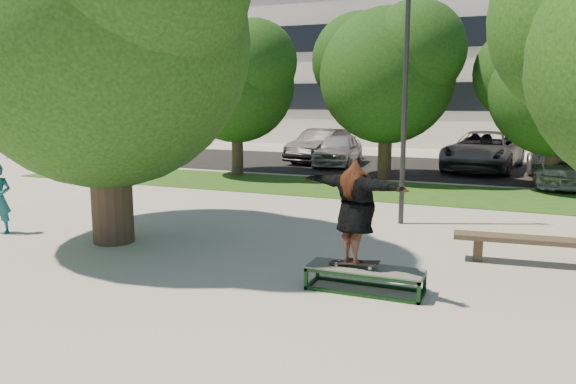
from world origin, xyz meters
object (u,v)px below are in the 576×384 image
at_px(lamppost, 405,90).
at_px(car_grey, 484,151).
at_px(tree_left, 102,24).
at_px(bench, 551,243).
at_px(car_silver_a, 338,150).
at_px(grind_box, 365,279).
at_px(car_dark, 321,146).
at_px(car_silver_b, 565,161).

distance_m(lamppost, car_grey, 11.57).
relative_size(tree_left, lamppost, 1.16).
distance_m(bench, car_silver_a, 15.09).
bearing_deg(car_silver_a, grind_box, -76.36).
distance_m(grind_box, car_dark, 17.66).
bearing_deg(lamppost, car_grey, 84.13).
distance_m(bench, car_dark, 16.65).
xyz_separation_m(tree_left, grind_box, (5.71, -1.04, -4.23)).
bearing_deg(bench, car_silver_b, 80.11).
distance_m(lamppost, car_silver_b, 9.69).
xyz_separation_m(car_dark, car_silver_b, (10.01, -3.00, 0.04)).
relative_size(lamppost, bench, 1.83).
distance_m(grind_box, car_silver_a, 16.23).
relative_size(car_grey, car_silver_b, 1.05).
bearing_deg(bench, lamppost, 137.05).
relative_size(tree_left, car_silver_b, 1.30).
bearing_deg(lamppost, car_silver_a, 114.89).
distance_m(tree_left, grind_box, 7.18).
relative_size(lamppost, car_grey, 1.07).
xyz_separation_m(tree_left, car_silver_b, (9.30, 12.41, -3.63)).
distance_m(tree_left, car_silver_a, 14.79).
height_order(lamppost, bench, lamppost).
distance_m(car_dark, car_silver_b, 10.45).
relative_size(car_dark, car_silver_b, 0.84).
height_order(bench, car_grey, car_grey).
relative_size(bench, car_silver_a, 0.81).
distance_m(lamppost, grind_box, 5.78).
height_order(grind_box, car_grey, car_grey).
bearing_deg(car_silver_b, car_dark, 159.58).
xyz_separation_m(lamppost, car_silver_b, (4.01, 8.50, -2.36)).
relative_size(car_silver_a, car_grey, 0.72).
height_order(bench, car_dark, car_dark).
relative_size(grind_box, car_silver_b, 0.33).
bearing_deg(bench, car_grey, 92.91).
xyz_separation_m(bench, car_silver_b, (0.88, 10.92, 0.37)).
relative_size(car_silver_a, car_dark, 0.90).
relative_size(grind_box, car_silver_a, 0.44).
xyz_separation_m(lamppost, car_dark, (-6.00, 11.50, -2.40)).
height_order(car_silver_a, car_dark, car_dark).
bearing_deg(lamppost, tree_left, -143.58).
bearing_deg(tree_left, car_grey, 66.97).
height_order(lamppost, car_silver_a, lamppost).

